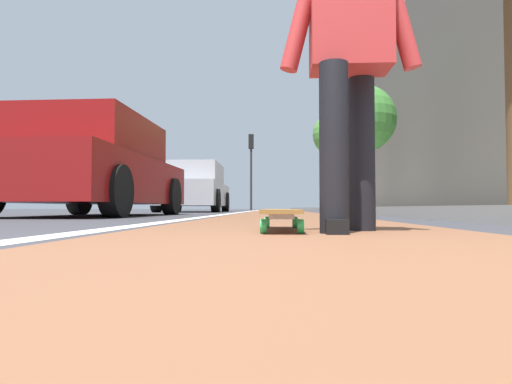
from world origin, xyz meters
TOP-DOWN VIEW (x-y plane):
  - ground_plane at (10.00, 0.00)m, footprint 80.00×80.00m
  - bike_lane_paint at (24.00, 0.00)m, footprint 56.00×1.83m
  - lane_stripe_white at (20.00, 1.06)m, footprint 52.00×0.16m
  - sidewalk_curb at (18.00, -3.07)m, footprint 52.00×3.20m
  - building_facade at (22.00, -6.16)m, footprint 40.00×1.20m
  - skateboard at (1.53, 0.09)m, footprint 0.84×0.21m
  - skater_person at (1.38, -0.26)m, footprint 0.46×0.72m
  - parked_car_near at (5.75, 2.92)m, footprint 4.19×2.05m
  - parked_car_mid at (12.66, 2.65)m, footprint 4.52×1.95m
  - traffic_light at (23.43, 1.46)m, footprint 0.33×0.28m
  - street_tree_mid at (13.22, -2.67)m, footprint 2.17×2.17m
  - street_tree_far at (19.71, -2.67)m, footprint 2.04×2.04m

SIDE VIEW (x-z plane):
  - ground_plane at x=10.00m, z-range 0.00..0.00m
  - bike_lane_paint at x=24.00m, z-range 0.00..0.00m
  - lane_stripe_white at x=20.00m, z-range 0.00..0.01m
  - sidewalk_curb at x=18.00m, z-range 0.00..0.14m
  - skateboard at x=1.53m, z-range 0.04..0.15m
  - parked_car_mid at x=12.66m, z-range -0.03..1.46m
  - parked_car_near at x=5.75m, z-range -0.03..1.47m
  - skater_person at x=1.38m, z-range 0.12..1.76m
  - traffic_light at x=23.43m, z-range 0.81..5.06m
  - street_tree_mid at x=13.22m, z-range 0.92..4.99m
  - street_tree_far at x=19.71m, z-range 1.24..5.84m
  - building_facade at x=22.00m, z-range 0.00..9.16m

